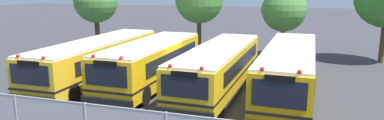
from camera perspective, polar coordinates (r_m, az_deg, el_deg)
ground_plane at (r=19.91m, az=-1.20°, el=-4.43°), size 160.00×160.00×0.00m
school_bus_0 at (r=21.87m, az=-14.99°, el=0.31°), size 2.70×11.55×2.57m
school_bus_1 at (r=20.08m, az=-6.59°, el=-0.29°), size 2.71×9.78×2.63m
school_bus_2 at (r=19.19m, az=4.45°, el=-0.99°), size 2.79×11.22×2.52m
school_bus_3 at (r=18.54m, az=15.49°, el=-1.52°), size 2.70×11.51×2.72m
tree_0 at (r=32.42m, az=-15.37°, el=9.24°), size 3.83×3.83×6.24m
tree_1 at (r=28.15m, az=1.06°, el=9.79°), size 3.84×3.84×6.52m
tree_2 at (r=28.81m, az=14.44°, el=7.90°), size 3.51×3.46×5.52m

